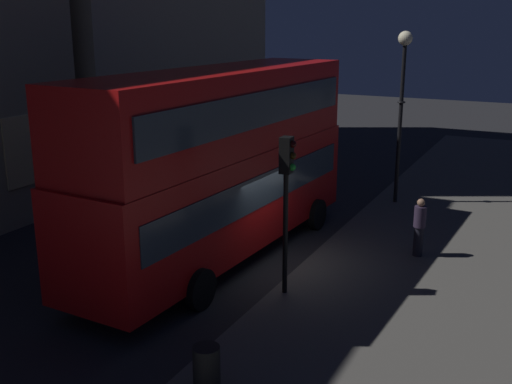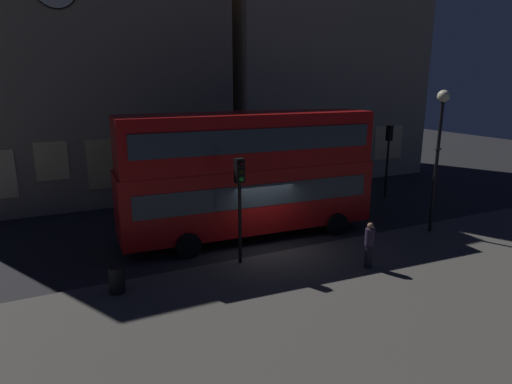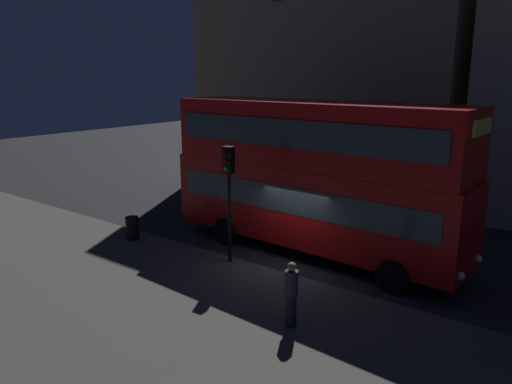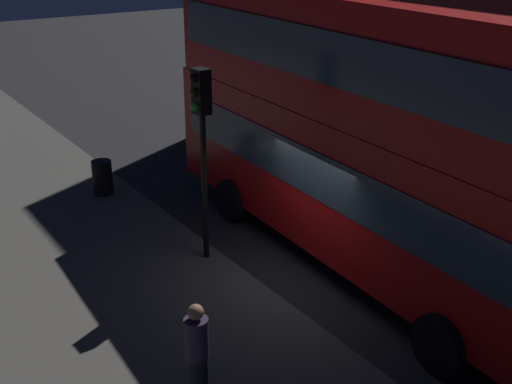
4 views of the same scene
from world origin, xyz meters
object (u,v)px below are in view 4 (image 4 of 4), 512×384
object	(u,v)px
double_decker_bus	(363,120)
pedestrian	(197,356)
traffic_light_near_kerb	(202,126)
litter_bin	(102,177)

from	to	relation	value
double_decker_bus	pedestrian	world-z (taller)	double_decker_bus
traffic_light_near_kerb	pedestrian	world-z (taller)	traffic_light_near_kerb
double_decker_bus	pedestrian	distance (m)	5.85
double_decker_bus	pedestrian	size ratio (longest dim) A/B	6.57
traffic_light_near_kerb	pedestrian	xyz separation A→B (m)	(3.90, -2.34, -1.91)
pedestrian	litter_bin	xyz separation A→B (m)	(-8.29, 1.92, -0.43)
litter_bin	pedestrian	bearing A→B (deg)	-13.06
double_decker_bus	traffic_light_near_kerb	xyz separation A→B (m)	(-1.54, -2.64, -0.06)
double_decker_bus	litter_bin	distance (m)	7.09
double_decker_bus	traffic_light_near_kerb	bearing A→B (deg)	-117.25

